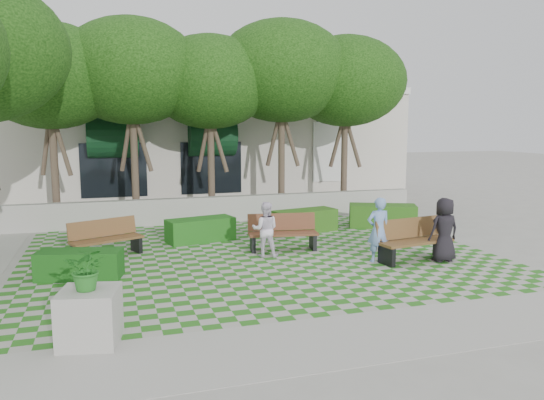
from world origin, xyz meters
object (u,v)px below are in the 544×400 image
object	(u,v)px
hedge_east	(383,216)
hedge_midright	(305,221)
bench_east	(413,241)
bench_mid	(283,233)
planter_front	(89,305)
person_white	(265,229)
hedge_midleft	(201,230)
bench_west	(106,239)
person_dark	(444,230)
hedge_west	(80,265)
person_blue	(378,230)

from	to	relation	value
hedge_east	hedge_midright	bearing A→B (deg)	178.80
bench_east	bench_mid	bearing A→B (deg)	134.91
planter_front	person_white	distance (m)	6.23
hedge_midright	hedge_midleft	distance (m)	3.48
hedge_midright	planter_front	xyz separation A→B (m)	(-6.40, -7.24, 0.28)
bench_mid	bench_west	world-z (taller)	bench_mid
hedge_midright	person_white	size ratio (longest dim) A/B	1.42
hedge_east	hedge_midleft	xyz separation A→B (m)	(-6.24, -0.34, -0.04)
bench_west	planter_front	xyz separation A→B (m)	(-0.26, -5.77, 0.17)
bench_west	person_white	distance (m)	4.19
person_dark	bench_mid	bearing A→B (deg)	-35.16
bench_mid	hedge_midright	size ratio (longest dim) A/B	0.96
bench_west	bench_east	bearing A→B (deg)	-43.67
bench_mid	bench_west	bearing A→B (deg)	-179.62
planter_front	person_dark	xyz separation A→B (m)	(8.41, 2.70, 0.18)
hedge_midleft	person_dark	distance (m)	6.89
hedge_midright	hedge_west	world-z (taller)	hedge_midright
planter_front	person_blue	distance (m)	7.50
hedge_midleft	planter_front	distance (m)	7.45
planter_front	person_white	xyz separation A→B (m)	(4.26, 4.55, 0.09)
hedge_east	hedge_midright	distance (m)	2.78
bench_east	hedge_east	size ratio (longest dim) A/B	0.96
planter_front	person_dark	size ratio (longest dim) A/B	0.96
person_blue	person_dark	bearing A→B (deg)	168.13
bench_west	person_dark	xyz separation A→B (m)	(8.16, -3.07, 0.35)
hedge_midleft	person_white	bearing A→B (deg)	-60.16
planter_front	person_dark	distance (m)	8.84
hedge_east	hedge_west	xyz separation A→B (m)	(-9.49, -3.33, -0.06)
bench_west	person_dark	size ratio (longest dim) A/B	1.19
bench_east	person_white	distance (m)	3.81
hedge_east	person_blue	world-z (taller)	person_blue
person_white	hedge_midleft	bearing A→B (deg)	-40.85
planter_front	person_white	bearing A→B (deg)	46.90
bench_west	hedge_east	bearing A→B (deg)	-14.45
bench_west	person_white	world-z (taller)	person_white
bench_east	hedge_midleft	distance (m)	6.14
hedge_west	person_blue	bearing A→B (deg)	-5.64
person_dark	planter_front	bearing A→B (deg)	17.02
hedge_midleft	hedge_east	bearing A→B (deg)	3.08
bench_east	bench_mid	xyz separation A→B (m)	(-2.82, 2.08, -0.03)
hedge_east	person_blue	size ratio (longest dim) A/B	1.33
bench_west	hedge_east	xyz separation A→B (m)	(8.92, 1.41, -0.09)
person_blue	person_white	world-z (taller)	person_blue
bench_west	planter_front	bearing A→B (deg)	-116.01
bench_west	person_dark	bearing A→B (deg)	-44.09
planter_front	person_blue	world-z (taller)	person_blue
bench_east	hedge_east	distance (m)	4.41
bench_west	hedge_west	world-z (taller)	bench_west
hedge_west	person_blue	world-z (taller)	person_blue
bench_mid	person_white	size ratio (longest dim) A/B	1.36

